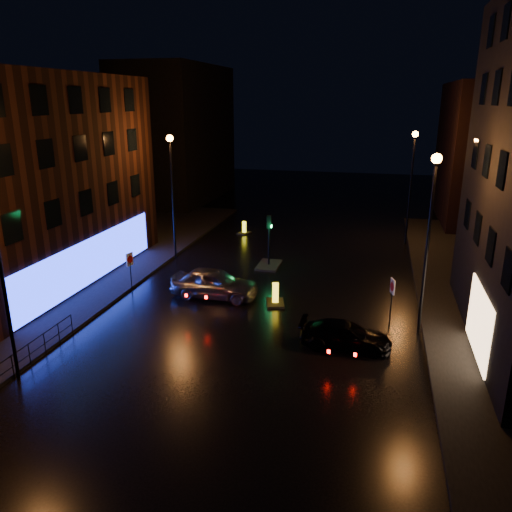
# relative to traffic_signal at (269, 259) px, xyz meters

# --- Properties ---
(ground) EXTENTS (120.00, 120.00, 0.00)m
(ground) POSITION_rel_traffic_signal_xyz_m (1.20, -14.00, -0.50)
(ground) COLOR black
(ground) RESTS_ON ground
(pavement_left) EXTENTS (12.00, 44.00, 0.15)m
(pavement_left) POSITION_rel_traffic_signal_xyz_m (-12.80, -6.00, -0.43)
(pavement_left) COLOR black
(pavement_left) RESTS_ON ground
(building_left) EXTENTS (10.00, 18.00, 12.00)m
(building_left) POSITION_rel_traffic_signal_xyz_m (-14.30, -6.00, 5.50)
(building_left) COLOR black
(building_left) RESTS_ON ground
(building_far_left) EXTENTS (8.00, 16.00, 14.00)m
(building_far_left) POSITION_rel_traffic_signal_xyz_m (-14.80, 21.00, 6.50)
(building_far_left) COLOR black
(building_far_left) RESTS_ON ground
(building_far_right) EXTENTS (8.00, 14.00, 12.00)m
(building_far_right) POSITION_rel_traffic_signal_xyz_m (16.20, 18.00, 5.50)
(building_far_right) COLOR black
(building_far_right) RESTS_ON ground
(street_lamp_lfar) EXTENTS (0.44, 0.44, 8.37)m
(street_lamp_lfar) POSITION_rel_traffic_signal_xyz_m (-6.60, -0.00, 5.06)
(street_lamp_lfar) COLOR black
(street_lamp_lfar) RESTS_ON ground
(street_lamp_rnear) EXTENTS (0.44, 0.44, 8.37)m
(street_lamp_rnear) POSITION_rel_traffic_signal_xyz_m (9.00, -8.00, 5.06)
(street_lamp_rnear) COLOR black
(street_lamp_rnear) RESTS_ON ground
(street_lamp_rfar) EXTENTS (0.44, 0.44, 8.37)m
(street_lamp_rfar) POSITION_rel_traffic_signal_xyz_m (9.00, 8.00, 5.06)
(street_lamp_rfar) COLOR black
(street_lamp_rfar) RESTS_ON ground
(traffic_signal) EXTENTS (1.40, 2.40, 3.45)m
(traffic_signal) POSITION_rel_traffic_signal_xyz_m (0.00, 0.00, 0.00)
(traffic_signal) COLOR black
(traffic_signal) RESTS_ON ground
(guard_railing) EXTENTS (0.05, 6.04, 1.00)m
(guard_railing) POSITION_rel_traffic_signal_xyz_m (-6.80, -15.00, 0.24)
(guard_railing) COLOR black
(guard_railing) RESTS_ON ground
(silver_hatchback) EXTENTS (4.86, 2.03, 1.64)m
(silver_hatchback) POSITION_rel_traffic_signal_xyz_m (-1.76, -6.01, 0.32)
(silver_hatchback) COLOR #9DA0A5
(silver_hatchback) RESTS_ON ground
(dark_sedan) EXTENTS (4.05, 1.69, 1.17)m
(dark_sedan) POSITION_rel_traffic_signal_xyz_m (5.74, -10.27, 0.08)
(dark_sedan) COLOR black
(dark_sedan) RESTS_ON ground
(bollard_near) EXTENTS (1.24, 1.57, 1.20)m
(bollard_near) POSITION_rel_traffic_signal_xyz_m (1.73, -6.20, -0.24)
(bollard_near) COLOR black
(bollard_near) RESTS_ON ground
(bollard_far) EXTENTS (1.11, 1.35, 1.02)m
(bollard_far) POSITION_rel_traffic_signal_xyz_m (-3.78, 7.72, -0.28)
(bollard_far) COLOR black
(bollard_far) RESTS_ON ground
(road_sign_left) EXTENTS (0.17, 0.55, 2.27)m
(road_sign_left) POSITION_rel_traffic_signal_xyz_m (-6.70, -6.26, 1.20)
(road_sign_left) COLOR black
(road_sign_left) RESTS_ON ground
(road_sign_right) EXTENTS (0.22, 0.54, 2.27)m
(road_sign_right) POSITION_rel_traffic_signal_xyz_m (7.70, -7.10, 1.20)
(road_sign_right) COLOR black
(road_sign_right) RESTS_ON ground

